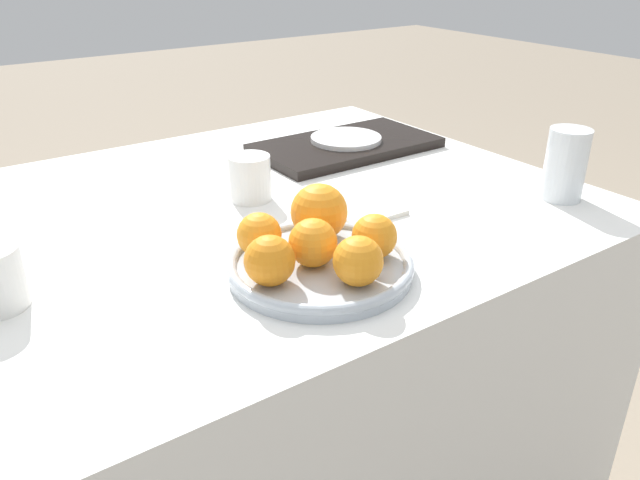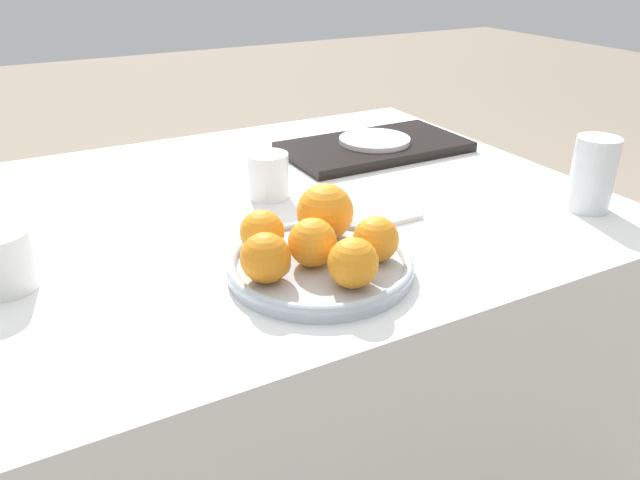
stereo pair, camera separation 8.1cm
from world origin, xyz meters
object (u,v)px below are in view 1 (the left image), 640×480
object	(u,v)px
serving_tray	(346,146)
side_plate	(346,139)
orange_4	(270,261)
fruit_platter	(320,266)
orange_1	(374,236)
orange_2	(319,212)
orange_3	(358,261)
water_glass	(566,164)
napkin	(360,208)
cup_0	(250,178)
orange_5	(259,235)
orange_0	(313,243)

from	to	relation	value
serving_tray	side_plate	distance (m)	0.02
orange_4	serving_tray	size ratio (longest dim) A/B	0.17
fruit_platter	orange_1	xyz separation A→B (m)	(0.07, -0.03, 0.03)
orange_2	orange_3	distance (m)	0.14
water_glass	side_plate	bearing A→B (deg)	108.48
orange_4	napkin	xyz separation A→B (m)	(0.26, 0.15, -0.04)
water_glass	cup_0	distance (m)	0.53
orange_3	orange_1	bearing A→B (deg)	35.56
orange_2	water_glass	world-z (taller)	water_glass
orange_3	side_plate	xyz separation A→B (m)	(0.34, 0.48, -0.02)
fruit_platter	orange_1	world-z (taller)	orange_1
water_glass	side_plate	xyz separation A→B (m)	(-0.14, 0.42, -0.04)
fruit_platter	orange_2	bearing A→B (deg)	56.24
orange_3	water_glass	xyz separation A→B (m)	(0.48, 0.06, 0.01)
orange_4	orange_5	xyz separation A→B (m)	(0.03, 0.07, -0.00)
orange_2	serving_tray	bearing A→B (deg)	48.29
side_plate	water_glass	bearing A→B (deg)	-71.52
fruit_platter	side_plate	xyz separation A→B (m)	(0.35, 0.41, 0.01)
fruit_platter	napkin	size ratio (longest dim) A/B	2.06
orange_0	napkin	bearing A→B (deg)	36.30
orange_0	orange_3	world-z (taller)	orange_0
orange_1	orange_2	xyz separation A→B (m)	(-0.03, 0.09, 0.01)
orange_3	orange_4	size ratio (longest dim) A/B	0.99
water_glass	serving_tray	bearing A→B (deg)	108.48
orange_3	cup_0	world-z (taller)	orange_3
serving_tray	water_glass	bearing A→B (deg)	-71.52
side_plate	fruit_platter	bearing A→B (deg)	-130.59
orange_2	orange_4	world-z (taller)	orange_2
cup_0	orange_4	bearing A→B (deg)	-114.65
orange_4	serving_tray	world-z (taller)	orange_4
fruit_platter	orange_0	xyz separation A→B (m)	(-0.01, 0.00, 0.04)
orange_2	orange_5	bearing A→B (deg)	178.80
water_glass	orange_5	bearing A→B (deg)	171.58
serving_tray	side_plate	bearing A→B (deg)	0.00
orange_5	water_glass	size ratio (longest dim) A/B	0.50
water_glass	serving_tray	xyz separation A→B (m)	(-0.14, 0.42, -0.05)
orange_0	orange_4	bearing A→B (deg)	-171.62
fruit_platter	water_glass	bearing A→B (deg)	-1.84
orange_3	water_glass	world-z (taller)	water_glass
cup_0	orange_5	bearing A→B (deg)	-116.04
orange_1	fruit_platter	bearing A→B (deg)	158.32
serving_tray	napkin	world-z (taller)	serving_tray
water_glass	cup_0	xyz separation A→B (m)	(-0.44, 0.30, -0.02)
orange_2	orange_4	xyz separation A→B (m)	(-0.12, -0.07, -0.01)
orange_2	water_glass	size ratio (longest dim) A/B	0.66
orange_3	orange_4	xyz separation A→B (m)	(-0.09, 0.06, 0.00)
fruit_platter	serving_tray	xyz separation A→B (m)	(0.35, 0.41, -0.00)
serving_tray	orange_2	bearing A→B (deg)	-131.71
orange_5	napkin	xyz separation A→B (m)	(0.23, 0.07, -0.04)
orange_3	napkin	xyz separation A→B (m)	(0.17, 0.21, -0.04)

